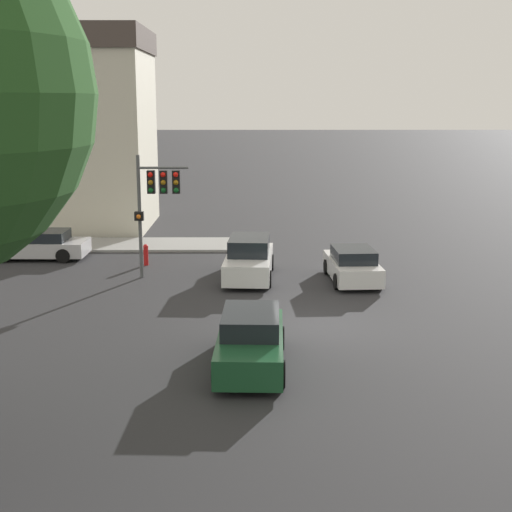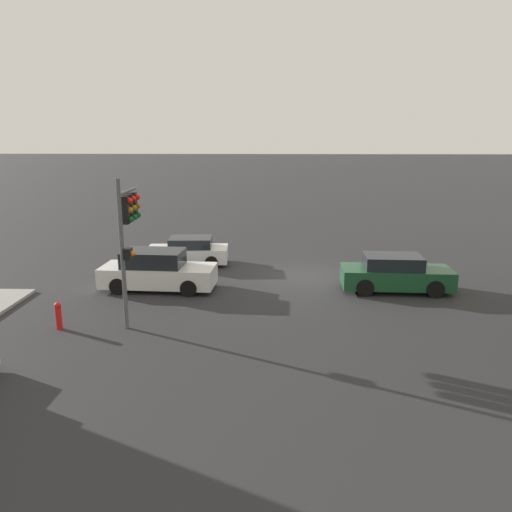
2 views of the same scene
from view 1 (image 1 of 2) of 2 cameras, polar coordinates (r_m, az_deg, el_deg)
ground_plane at (r=22.66m, az=4.65°, el=-5.56°), size 300.00×300.00×0.00m
rowhouse_backdrop at (r=41.03m, az=-16.31°, el=9.13°), size 7.59×11.98×10.70m
traffic_signal at (r=28.16m, az=-7.94°, el=5.15°), size 0.58×2.13×4.89m
crossing_car_0 at (r=28.07m, az=7.73°, el=-0.75°), size 3.97×1.97×1.35m
crossing_car_1 at (r=19.04m, az=-0.43°, el=-6.81°), size 4.42×1.93×1.48m
crossing_car_2 at (r=28.36m, az=-0.56°, el=-0.26°), size 4.71×2.08×1.63m
parked_car_0 at (r=33.34m, az=-16.93°, el=0.85°), size 2.06×4.32×1.26m
fire_hydrant at (r=30.95m, az=-8.80°, el=0.16°), size 0.22×0.22×0.92m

